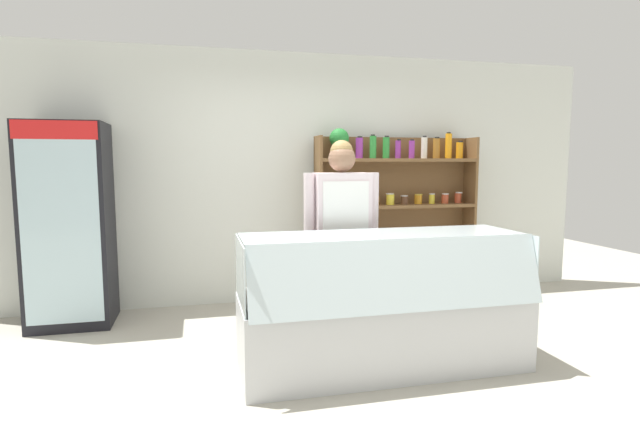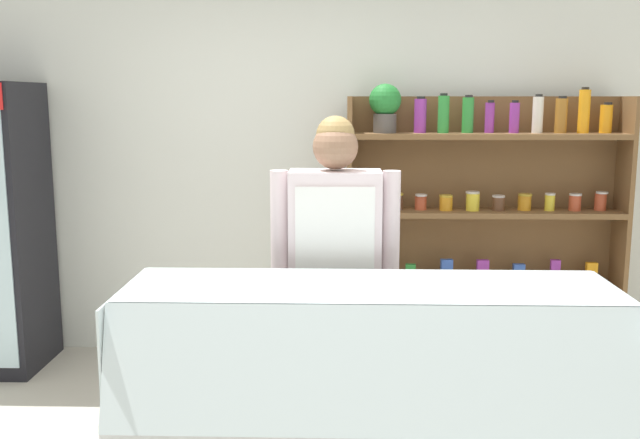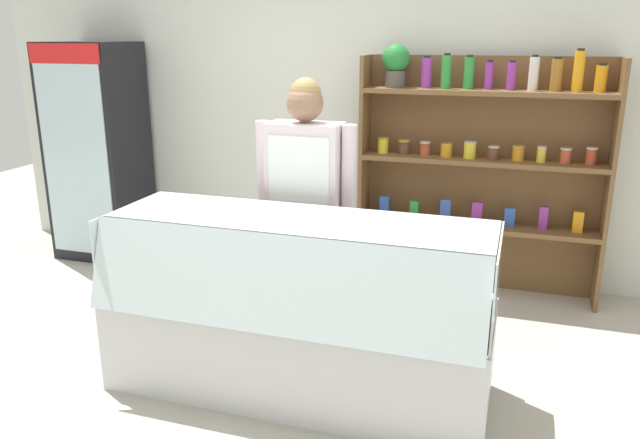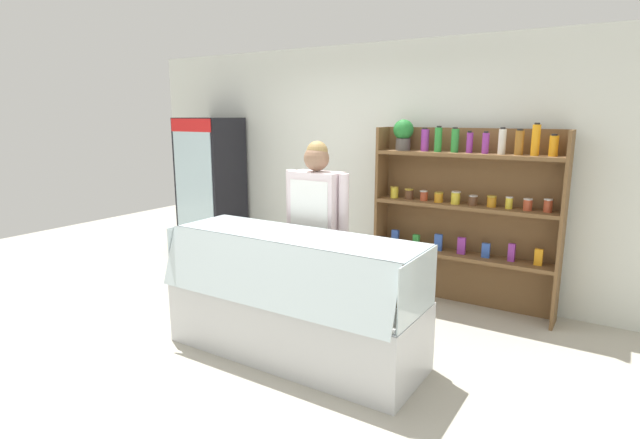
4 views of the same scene
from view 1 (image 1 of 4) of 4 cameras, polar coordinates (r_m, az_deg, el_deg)
The scene contains 6 objects.
ground_plane at distance 3.96m, azimuth 4.33°, elevation -16.16°, with size 12.00×12.00×0.00m, color #B7B2A3.
back_wall at distance 5.56m, azimuth -1.90°, elevation 4.74°, with size 6.80×0.10×2.70m, color silver.
drinks_fridge at distance 5.19m, azimuth -26.74°, elevation -0.57°, with size 0.72×0.62×1.89m.
shelving_unit at distance 5.61m, azimuth 8.25°, elevation 1.60°, with size 1.82×0.29×1.88m.
deli_display_case at distance 3.82m, azimuth 7.15°, elevation -12.03°, with size 2.11×0.79×1.01m.
shop_clerk at distance 4.16m, azimuth 2.50°, elevation -0.47°, with size 0.64×0.25×1.71m.
Camera 1 is at (-1.15, -3.47, 1.53)m, focal length 28.00 mm.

